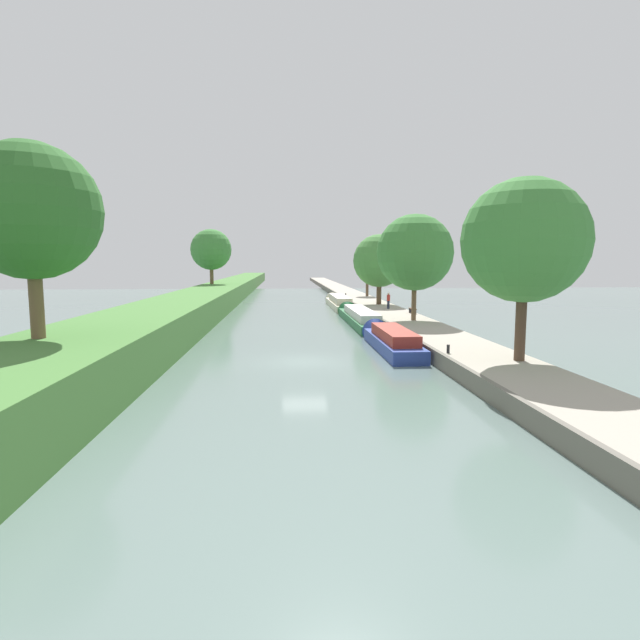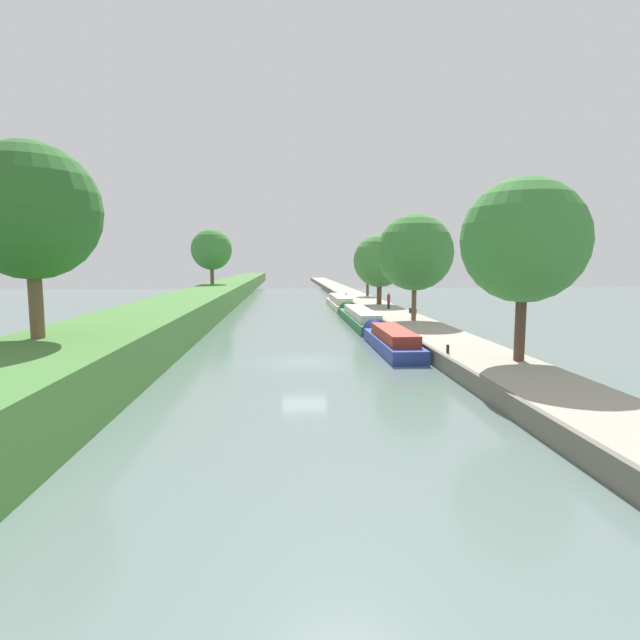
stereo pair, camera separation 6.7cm
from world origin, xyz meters
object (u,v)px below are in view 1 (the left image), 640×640
(narrowboat_cream, at_px, (338,302))
(person_walking, at_px, (388,300))
(mooring_bollard_far, at_px, (346,295))
(narrowboat_blue, at_px, (390,340))
(mooring_bollard_near, at_px, (448,349))
(park_bench, at_px, (413,310))
(narrowboat_green, at_px, (358,317))

(narrowboat_cream, bearing_deg, person_walking, -71.06)
(narrowboat_cream, relative_size, mooring_bollard_far, 35.29)
(narrowboat_blue, bearing_deg, mooring_bollard_far, 87.31)
(narrowboat_cream, distance_m, mooring_bollard_near, 36.69)
(narrowboat_cream, distance_m, park_bench, 16.88)
(person_walking, relative_size, park_bench, 1.11)
(narrowboat_green, distance_m, park_bench, 5.26)
(narrowboat_cream, xyz_separation_m, park_bench, (5.24, -16.04, 0.53))
(narrowboat_green, height_order, mooring_bollard_near, narrowboat_green)
(person_walking, relative_size, mooring_bollard_far, 3.69)
(person_walking, bearing_deg, mooring_bollard_far, 96.29)
(person_walking, xyz_separation_m, mooring_bollard_far, (-2.09, 18.93, -0.65))
(mooring_bollard_far, bearing_deg, narrowboat_blue, -92.69)
(narrowboat_cream, height_order, mooring_bollard_near, narrowboat_cream)
(mooring_bollard_near, bearing_deg, narrowboat_blue, 106.13)
(mooring_bollard_near, bearing_deg, mooring_bollard_far, 90.00)
(narrowboat_green, height_order, mooring_bollard_far, narrowboat_green)
(mooring_bollard_far, bearing_deg, mooring_bollard_near, -90.00)
(narrowboat_blue, xyz_separation_m, mooring_bollard_far, (1.78, 38.01, 0.43))
(narrowboat_green, bearing_deg, narrowboat_blue, -90.04)
(narrowboat_blue, relative_size, narrowboat_green, 0.65)
(narrowboat_green, distance_m, mooring_bollard_near, 20.12)
(narrowboat_blue, bearing_deg, person_walking, 78.53)
(narrowboat_green, xyz_separation_m, narrowboat_cream, (-0.05, 16.60, 0.04))
(narrowboat_blue, bearing_deg, mooring_bollard_near, -73.87)
(park_bench, bearing_deg, mooring_bollard_far, 98.26)
(narrowboat_green, distance_m, person_walking, 6.58)
(narrowboat_blue, relative_size, mooring_bollard_far, 24.38)
(person_walking, bearing_deg, narrowboat_cream, 108.94)
(narrowboat_green, bearing_deg, mooring_bollard_far, 85.80)
(mooring_bollard_near, height_order, mooring_bollard_far, same)
(narrowboat_cream, xyz_separation_m, mooring_bollard_far, (1.82, 7.54, 0.41))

